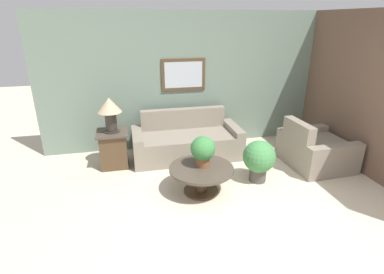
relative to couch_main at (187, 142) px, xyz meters
The scene contains 10 objects.
ground_plane 2.44m from the couch_main, 76.90° to the right, with size 20.00×20.00×0.00m, color beige.
wall_back 1.30m from the couch_main, 48.12° to the left, with size 6.42×0.09×2.60m.
wall_right 3.10m from the couch_main, 17.74° to the right, with size 0.06×4.93×2.60m.
couch_main is the anchor object (origin of this frame).
armchair 2.31m from the couch_main, 22.21° to the right, with size 1.02×1.12×0.84m.
coffee_table 1.31m from the couch_main, 92.08° to the right, with size 0.96×0.96×0.41m.
side_table 1.34m from the couch_main, behind, with size 0.53×0.53×0.64m.
table_lamp 1.53m from the couch_main, behind, with size 0.40×0.40×0.59m.
potted_plant_on_table 1.31m from the couch_main, 90.64° to the right, with size 0.37×0.37×0.46m.
potted_plant_floor 1.51m from the couch_main, 52.05° to the right, with size 0.51×0.51×0.68m.
Camera 1 is at (-1.59, -2.75, 2.44)m, focal length 28.00 mm.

